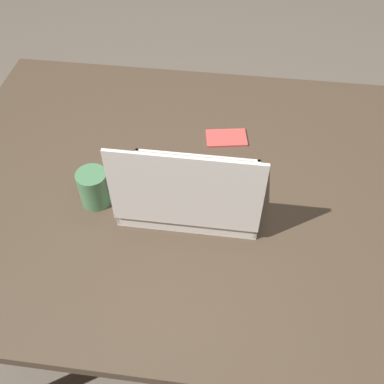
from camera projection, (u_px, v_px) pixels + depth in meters
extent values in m
plane|color=#6B6054|center=(187.00, 314.00, 1.74)|extent=(8.00, 8.00, 0.00)
cube|color=#4C3D2D|center=(185.00, 186.00, 1.18)|extent=(1.30, 1.01, 0.03)
cylinder|color=#4C3D2D|center=(359.00, 180.00, 1.71)|extent=(0.06, 0.06, 0.73)
cylinder|color=#4C3D2D|center=(55.00, 152.00, 1.81)|extent=(0.06, 0.06, 0.73)
cube|color=white|center=(192.00, 196.00, 1.14)|extent=(0.33, 0.23, 0.01)
cube|color=white|center=(197.00, 160.00, 1.19)|extent=(0.33, 0.01, 0.03)
cube|color=white|center=(186.00, 225.00, 1.05)|extent=(0.33, 0.01, 0.03)
cube|color=white|center=(257.00, 197.00, 1.11)|extent=(0.01, 0.23, 0.03)
cube|color=white|center=(129.00, 184.00, 1.14)|extent=(0.01, 0.23, 0.03)
cube|color=white|center=(185.00, 193.00, 0.95)|extent=(0.33, 0.01, 0.21)
ellipsoid|color=tan|center=(241.00, 174.00, 1.16)|extent=(0.06, 0.06, 0.04)
torus|color=black|center=(209.00, 175.00, 1.17)|extent=(0.06, 0.06, 0.02)
torus|color=#9E6633|center=(180.00, 171.00, 1.18)|extent=(0.06, 0.06, 0.02)
ellipsoid|color=tan|center=(152.00, 166.00, 1.18)|extent=(0.06, 0.06, 0.03)
ellipsoid|color=black|center=(241.00, 195.00, 1.11)|extent=(0.06, 0.06, 0.03)
ellipsoid|color=#B77A38|center=(208.00, 192.00, 1.12)|extent=(0.06, 0.06, 0.03)
torus|color=tan|center=(178.00, 192.00, 1.13)|extent=(0.06, 0.06, 0.02)
torus|color=#B77A38|center=(145.00, 189.00, 1.14)|extent=(0.06, 0.06, 0.02)
ellipsoid|color=#381E11|center=(239.00, 216.00, 1.07)|extent=(0.06, 0.06, 0.04)
ellipsoid|color=#381E11|center=(205.00, 215.00, 1.07)|extent=(0.06, 0.06, 0.03)
ellipsoid|color=tan|center=(171.00, 211.00, 1.08)|extent=(0.06, 0.06, 0.03)
torus|color=pink|center=(140.00, 209.00, 1.09)|extent=(0.06, 0.06, 0.02)
cylinder|color=#4C8456|center=(94.00, 188.00, 1.09)|extent=(0.07, 0.07, 0.10)
cylinder|color=black|center=(91.00, 175.00, 1.06)|extent=(0.06, 0.06, 0.01)
cube|color=#CC4C47|center=(226.00, 138.00, 1.28)|extent=(0.13, 0.09, 0.01)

